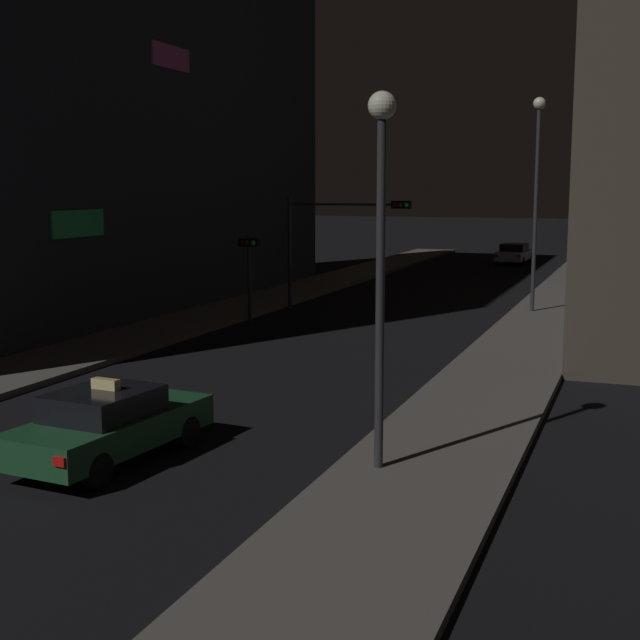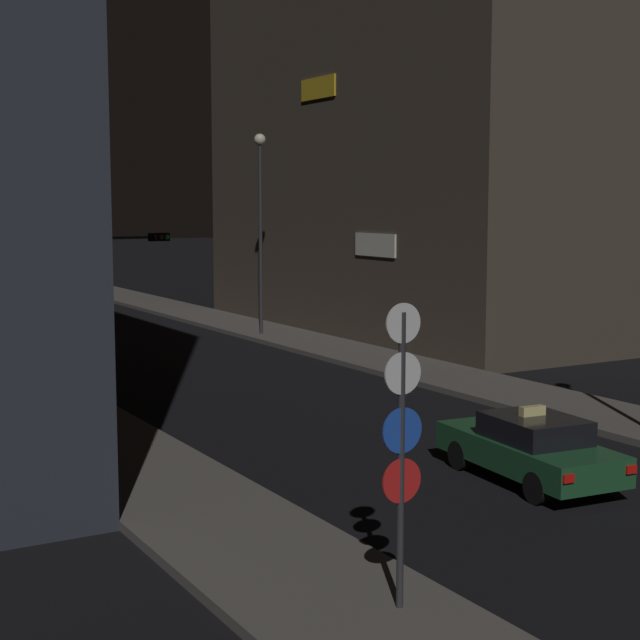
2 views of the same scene
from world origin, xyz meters
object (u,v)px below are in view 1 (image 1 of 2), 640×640
Objects in this scene: traffic_light_overhead at (338,228)px; street_lamp_far_block at (537,172)px; far_car at (514,253)px; street_lamp_near_block at (381,217)px; traffic_light_left_kerb at (249,260)px; taxi at (109,424)px.

street_lamp_far_block is (7.88, 1.55, 2.27)m from traffic_light_overhead.
street_lamp_near_block is at bearing -84.81° from far_car.
far_car is 0.69× the size of street_lamp_near_block.
traffic_light_left_kerb is at bearing -118.57° from traffic_light_overhead.
far_car is 0.53× the size of street_lamp_far_block.
street_lamp_near_block is (5.07, 0.94, 3.95)m from taxi.
far_car is 1.37× the size of traffic_light_left_kerb.
street_lamp_far_block is (4.19, -24.17, 5.06)m from far_car.
traffic_light_left_kerb reaches higher than far_car.
taxi is 46.79m from far_car.
street_lamp_near_block is 0.78× the size of street_lamp_far_block.
street_lamp_near_block is (7.85, -20.12, 1.16)m from traffic_light_overhead.
taxi is 0.69× the size of street_lamp_near_block.
street_lamp_near_block is at bearing -68.70° from traffic_light_overhead.
traffic_light_left_kerb is at bearing -150.85° from street_lamp_far_block.
taxi is at bearing -82.49° from traffic_light_overhead.
traffic_light_left_kerb is at bearing 122.15° from street_lamp_near_block.
far_car is at bearing 95.19° from street_lamp_near_block.
street_lamp_far_block is (10.11, 5.64, 3.38)m from traffic_light_left_kerb.
traffic_light_overhead is 21.63m from street_lamp_near_block.
far_car is (0.91, 46.78, -0.00)m from taxi.
traffic_light_overhead is 1.62× the size of traffic_light_left_kerb.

